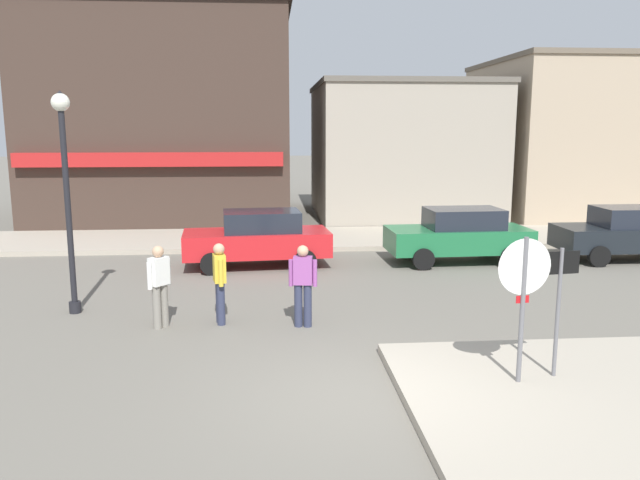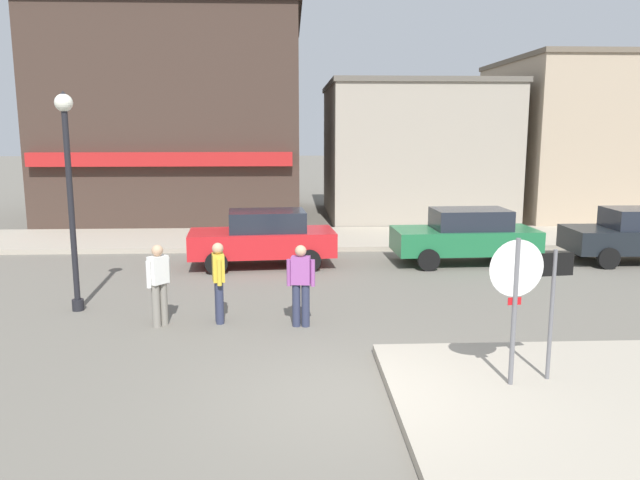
{
  "view_description": "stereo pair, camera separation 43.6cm",
  "coord_description": "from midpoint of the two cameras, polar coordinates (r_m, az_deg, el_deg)",
  "views": [
    {
      "loc": [
        -1.19,
        -8.29,
        3.81
      ],
      "look_at": [
        -0.16,
        4.5,
        1.5
      ],
      "focal_mm": 35.0,
      "sensor_mm": 36.0,
      "label": 1
    },
    {
      "loc": [
        -0.76,
        -8.32,
        3.81
      ],
      "look_at": [
        -0.16,
        4.5,
        1.5
      ],
      "focal_mm": 35.0,
      "sensor_mm": 36.0,
      "label": 2
    }
  ],
  "objects": [
    {
      "name": "building_storefront_left_mid",
      "position": [
        29.52,
        20.38,
        8.68
      ],
      "size": [
        5.93,
        8.11,
        6.7
      ],
      "color": "tan",
      "rests_on": "ground"
    },
    {
      "name": "stop_sign",
      "position": [
        9.32,
        16.82,
        -4.48
      ],
      "size": [
        0.81,
        0.13,
        2.3
      ],
      "color": "slate",
      "rests_on": "ground"
    },
    {
      "name": "building_storefront_left_near",
      "position": [
        27.62,
        6.81,
        8.12
      ],
      "size": [
        7.3,
        8.14,
        5.68
      ],
      "color": "#9E9384",
      "rests_on": "ground"
    },
    {
      "name": "ground_plane",
      "position": [
        9.19,
        1.96,
        -14.29
      ],
      "size": [
        160.0,
        160.0,
        0.0
      ],
      "primitive_type": "plane",
      "color": "#6B665B"
    },
    {
      "name": "parked_car_second",
      "position": [
        18.2,
        11.94,
        0.49
      ],
      "size": [
        4.06,
        1.99,
        1.56
      ],
      "color": "#1E6B3D",
      "rests_on": "ground"
    },
    {
      "name": "kerb_far",
      "position": [
        21.38,
        -1.93,
        0.13
      ],
      "size": [
        80.0,
        4.0,
        0.15
      ],
      "primitive_type": "cube",
      "color": "#A89E8C",
      "rests_on": "ground"
    },
    {
      "name": "sidewalk_corner",
      "position": [
        9.84,
        25.73,
        -13.16
      ],
      "size": [
        6.4,
        4.8,
        0.15
      ],
      "primitive_type": "cube",
      "color": "#A89E8C",
      "rests_on": "ground"
    },
    {
      "name": "parked_car_nearest",
      "position": [
        17.38,
        -6.41,
        0.2
      ],
      "size": [
        4.13,
        2.13,
        1.56
      ],
      "color": "red",
      "rests_on": "ground"
    },
    {
      "name": "pedestrian_crossing_far",
      "position": [
        12.4,
        -10.15,
        -3.69
      ],
      "size": [
        0.29,
        0.56,
        1.61
      ],
      "color": "#2D334C",
      "rests_on": "ground"
    },
    {
      "name": "one_way_sign",
      "position": [
        9.75,
        19.78,
        -5.14
      ],
      "size": [
        0.6,
        0.09,
        2.1
      ],
      "color": "slate",
      "rests_on": "ground"
    },
    {
      "name": "lamp_post",
      "position": [
        13.68,
        -23.11,
        5.82
      ],
      "size": [
        0.36,
        0.36,
        4.54
      ],
      "color": "black",
      "rests_on": "ground"
    },
    {
      "name": "pedestrian_kerb_side",
      "position": [
        12.02,
        -2.61,
        -3.97
      ],
      "size": [
        0.56,
        0.27,
        1.61
      ],
      "color": "#2D334C",
      "rests_on": "ground"
    },
    {
      "name": "parked_car_third",
      "position": [
        20.14,
        25.8,
        0.61
      ],
      "size": [
        4.02,
        1.92,
        1.56
      ],
      "color": "black",
      "rests_on": "ground"
    },
    {
      "name": "pedestrian_crossing_near",
      "position": [
        12.4,
        -15.45,
        -3.89
      ],
      "size": [
        0.42,
        0.48,
        1.61
      ],
      "color": "gray",
      "rests_on": "ground"
    },
    {
      "name": "building_corner_shop",
      "position": [
        27.95,
        -14.07,
        10.81
      ],
      "size": [
        10.29,
        9.64,
        8.5
      ],
      "color": "#3D2D26",
      "rests_on": "ground"
    }
  ]
}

